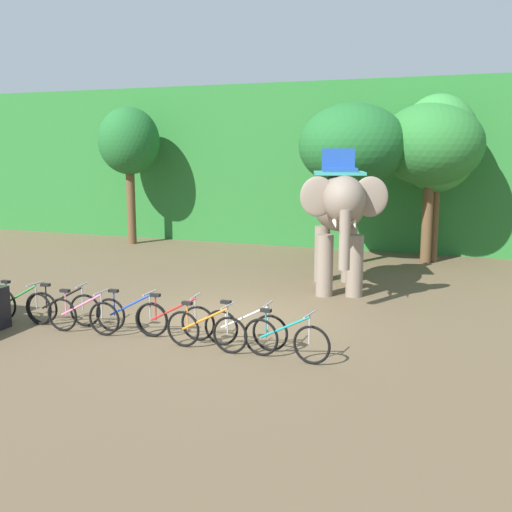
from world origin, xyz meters
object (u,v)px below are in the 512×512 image
(tree_center, at_px, (353,146))
(bike_green, at_px, (21,305))
(tree_right, at_px, (431,145))
(bike_pink, at_px, (83,315))
(bike_white, at_px, (245,329))
(tree_center_right, at_px, (129,142))
(bike_teal, at_px, (286,339))
(bike_blue, at_px, (131,316))
(bike_black, at_px, (63,308))
(bike_red, at_px, (174,320))
(elephant, at_px, (339,209))
(tree_center_left, at_px, (438,144))
(bike_orange, at_px, (206,330))

(tree_center, distance_m, bike_green, 11.34)
(tree_right, bearing_deg, bike_pink, -118.20)
(bike_white, bearing_deg, tree_center_right, 131.15)
(tree_right, height_order, bike_teal, tree_right)
(bike_blue, relative_size, bike_teal, 1.00)
(tree_center_right, height_order, bike_black, tree_center_right)
(tree_center, relative_size, bike_red, 3.07)
(elephant, distance_m, bike_blue, 6.40)
(elephant, bearing_deg, bike_green, -136.60)
(tree_center_left, xyz_separation_m, bike_green, (-7.73, -10.88, -3.54))
(bike_green, bearing_deg, tree_center_left, 54.61)
(bike_pink, bearing_deg, bike_teal, -0.33)
(elephant, distance_m, bike_pink, 7.17)
(tree_center_left, height_order, elephant, tree_center_left)
(tree_center, relative_size, bike_black, 3.09)
(bike_pink, bearing_deg, elephant, 54.92)
(tree_center_right, bearing_deg, tree_right, -1.06)
(bike_black, xyz_separation_m, bike_white, (4.25, -0.02, 0.00))
(elephant, relative_size, bike_red, 2.49)
(tree_center_right, relative_size, elephant, 1.27)
(tree_center_right, distance_m, bike_red, 13.57)
(bike_red, bearing_deg, bike_pink, -169.38)
(bike_green, distance_m, bike_black, 1.04)
(tree_center_right, xyz_separation_m, bike_pink, (5.77, -10.92, -3.64))
(tree_center_right, relative_size, bike_white, 3.16)
(tree_center_right, distance_m, bike_green, 11.99)
(tree_center_left, bearing_deg, bike_white, -102.83)
(bike_pink, bearing_deg, bike_black, 155.25)
(bike_blue, xyz_separation_m, bike_red, (0.99, 0.02, 0.00))
(bike_green, xyz_separation_m, bike_white, (5.28, 0.12, 0.00))
(bike_black, bearing_deg, bike_blue, -0.36)
(elephant, xyz_separation_m, bike_green, (-5.78, -5.46, -1.82))
(tree_center, height_order, elephant, tree_center)
(bike_orange, xyz_separation_m, bike_teal, (1.58, 0.02, 0.00))
(tree_center_left, xyz_separation_m, bike_blue, (-4.99, -10.75, -3.54))
(tree_center, distance_m, bike_red, 10.04)
(bike_green, distance_m, bike_red, 3.73)
(bike_white, bearing_deg, tree_center_left, 77.17)
(bike_pink, xyz_separation_m, bike_red, (1.94, 0.36, 0.00))
(bike_green, xyz_separation_m, bike_black, (1.03, 0.14, 0.00))
(tree_center_right, xyz_separation_m, bike_green, (3.98, -10.71, -3.64))
(tree_center_left, height_order, bike_blue, tree_center_left)
(bike_pink, bearing_deg, tree_center_left, 61.84)
(tree_center, distance_m, bike_white, 9.96)
(tree_center_left, relative_size, bike_teal, 3.24)
(tree_right, height_order, tree_center_left, tree_center_left)
(tree_center_right, xyz_separation_m, elephant, (9.76, -5.25, -1.82))
(bike_pink, distance_m, bike_teal, 4.42)
(tree_right, distance_m, bike_pink, 12.64)
(tree_right, bearing_deg, bike_blue, -114.84)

